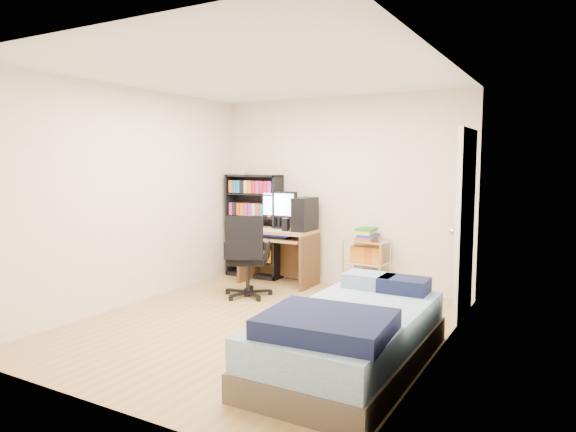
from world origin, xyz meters
The scene contains 7 objects.
room centered at (0.00, 0.00, 1.25)m, with size 3.58×4.08×2.58m.
media_shelf centered at (-1.27, 1.84, 0.76)m, with size 0.83×0.28×1.53m.
computer_desk centered at (-0.65, 1.69, 0.68)m, with size 1.00×0.58×1.25m.
office_chair centered at (-0.72, 0.84, 0.32)m, with size 0.80×0.80×1.02m.
wire_cart centered at (0.46, 1.78, 0.54)m, with size 0.53×0.39×0.83m.
bed centered at (1.22, -0.56, 0.26)m, with size 1.04×2.08×0.59m.
door centered at (1.72, 1.35, 1.00)m, with size 0.12×0.80×2.00m.
Camera 1 is at (2.74, -4.28, 1.65)m, focal length 32.00 mm.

